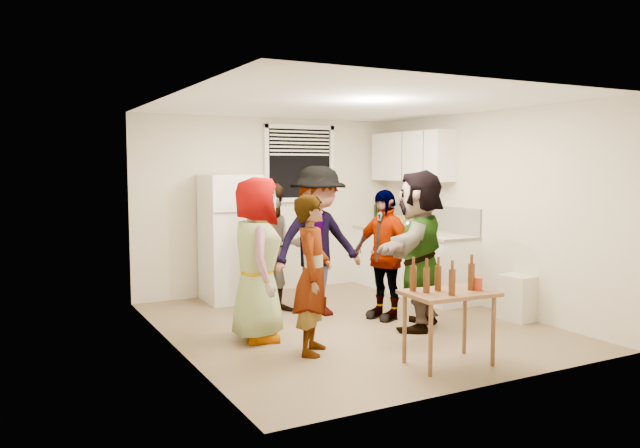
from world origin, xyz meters
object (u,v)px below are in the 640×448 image
guest_black (383,318)px  guest_orange (418,328)px  guest_stripe (313,353)px  beer_bottle_table (471,290)px  guest_back_left (275,312)px  red_cup (478,290)px  blue_cup (430,236)px  wine_bottle (376,225)px  refrigerator (230,238)px  kettle (408,231)px  serving_table (448,364)px  beer_bottle_counter (428,234)px  guest_back_right (318,315)px  trash_bin (519,299)px  guest_grey (258,339)px

guest_black → guest_orange: 0.56m
guest_stripe → guest_black: (1.38, 0.83, 0.00)m
beer_bottle_table → guest_back_left: bearing=106.1°
red_cup → guest_back_left: size_ratio=0.07×
guest_black → blue_cup: bearing=95.4°
red_cup → guest_stripe: (-1.20, 0.97, -0.68)m
guest_black → guest_orange: size_ratio=0.87×
wine_bottle → blue_cup: wine_bottle is taller
refrigerator → blue_cup: refrigerator is taller
kettle → serving_table: (-1.58, -2.81, -0.90)m
refrigerator → blue_cup: bearing=-32.8°
kettle → beer_bottle_counter: 0.51m
guest_back_right → beer_bottle_counter: bearing=-1.0°
blue_cup → beer_bottle_table: 2.47m
trash_bin → refrigerator: bearing=135.1°
beer_bottle_table → red_cup: size_ratio=2.12×
refrigerator → wine_bottle: 2.51m
guest_black → guest_orange: guest_orange is taller
kettle → guest_back_left: kettle is taller
blue_cup → trash_bin: 1.41m
red_cup → guest_back_left: red_cup is taller
guest_black → wine_bottle: bearing=133.7°
guest_back_left → guest_orange: size_ratio=0.90×
refrigerator → trash_bin: bearing=-44.9°
blue_cup → beer_bottle_table: blue_cup is taller
refrigerator → wine_bottle: refrigerator is taller
trash_bin → guest_stripe: (-2.75, -0.02, -0.25)m
wine_bottle → guest_orange: size_ratio=0.18×
guest_grey → guest_orange: 1.82m
wine_bottle → serving_table: size_ratio=0.39×
refrigerator → guest_back_left: (0.26, -0.90, -0.85)m
guest_back_left → guest_back_right: guest_back_right is taller
wine_bottle → guest_black: size_ratio=0.20×
kettle → guest_black: kettle is taller
blue_cup → serving_table: size_ratio=0.14×
blue_cup → guest_stripe: 2.79m
kettle → wine_bottle: size_ratio=0.75×
serving_table → wine_bottle: bearing=66.1°
guest_back_right → serving_table: bearing=-89.2°
kettle → guest_orange: (-1.03, -1.63, -0.90)m
beer_bottle_counter → red_cup: beer_bottle_counter is taller
guest_back_left → guest_orange: guest_back_left is taller
red_cup → guest_black: bearing=84.3°
wine_bottle → guest_stripe: bearing=-132.0°
trash_bin → beer_bottle_table: beer_bottle_table is taller
guest_stripe → guest_grey: bearing=59.1°
refrigerator → guest_grey: 2.17m
guest_grey → guest_back_left: size_ratio=1.06×
beer_bottle_table → guest_black: size_ratio=0.16×
guest_stripe → guest_black: 1.61m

